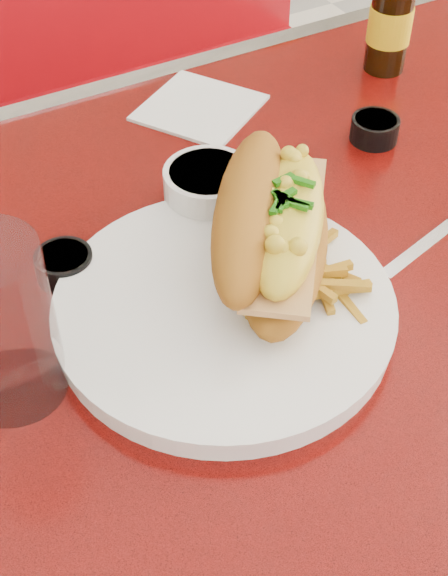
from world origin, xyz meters
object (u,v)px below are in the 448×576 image
booth_bench_far (77,197)px  sauce_cup_left (64,265)px  diner_table (304,361)px  fork (291,311)px  gravy_ramekin (208,190)px  sauce_cup_right (375,128)px  water_tumbler (0,325)px  dinner_plate (224,309)px  knife (448,226)px  mac_hoagie (273,226)px  beer_bottle (392,9)px

booth_bench_far → sauce_cup_left: booth_bench_far is taller
diner_table → fork: bearing=-137.2°
diner_table → gravy_ramekin: (-0.06, 0.12, 0.19)m
sauce_cup_right → water_tumbler: 0.51m
diner_table → sauce_cup_right: sauce_cup_right is taller
dinner_plate → sauce_cup_right: (0.29, 0.17, 0.00)m
diner_table → water_tumbler: 0.39m
sauce_cup_right → knife: sauce_cup_right is taller
fork → sauce_cup_right: bearing=-68.7°
mac_hoagie → diner_table: bearing=-47.2°
dinner_plate → beer_bottle: (0.41, 0.30, 0.07)m
fork → sauce_cup_left: size_ratio=2.13×
gravy_ramekin → booth_bench_far: bearing=85.1°
fork → gravy_ramekin: bearing=-23.5°
knife → diner_table: bearing=153.3°
diner_table → knife: bearing=-11.8°
mac_hoagie → knife: size_ratio=1.48×
beer_bottle → water_tumbler: (-0.60, -0.28, -0.01)m
dinner_plate → beer_bottle: beer_bottle is taller
mac_hoagie → beer_bottle: (0.34, 0.27, 0.02)m
mac_hoagie → dinner_plate: bearing=149.0°
fork → knife: 0.22m
beer_bottle → water_tumbler: beer_bottle is taller
booth_bench_far → gravy_ramekin: (-0.06, -0.69, 0.51)m
sauce_cup_left → knife: sauce_cup_left is taller
sauce_cup_left → fork: bearing=-46.9°
diner_table → dinner_plate: (-0.12, -0.03, 0.17)m
water_tumbler → knife: water_tumbler is taller
booth_bench_far → water_tumbler: 1.04m
beer_bottle → booth_bench_far: bearing=117.5°
sauce_cup_right → gravy_ramekin: bearing=-174.6°
diner_table → water_tumbler: (-0.31, -0.01, 0.24)m
dinner_plate → knife: size_ratio=1.93×
booth_bench_far → beer_bottle: 0.84m
sauce_cup_left → knife: bearing=-18.4°
water_tumbler → knife: (0.46, -0.02, -0.07)m
beer_bottle → knife: 0.34m
sauce_cup_left → dinner_plate: bearing=-49.4°
water_tumbler → knife: size_ratio=0.87×
beer_bottle → water_tumbler: bearing=-155.1°
sauce_cup_left → beer_bottle: beer_bottle is taller
diner_table → knife: knife is taller
gravy_ramekin → water_tumbler: (-0.26, -0.13, 0.05)m
diner_table → gravy_ramekin: 0.23m
gravy_ramekin → sauce_cup_left: 0.17m
dinner_plate → gravy_ramekin: 0.16m
booth_bench_far → beer_bottle: size_ratio=5.48×
diner_table → water_tumbler: size_ratio=7.98×
mac_hoagie → beer_bottle: size_ratio=1.20×
beer_bottle → dinner_plate: bearing=-144.0°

